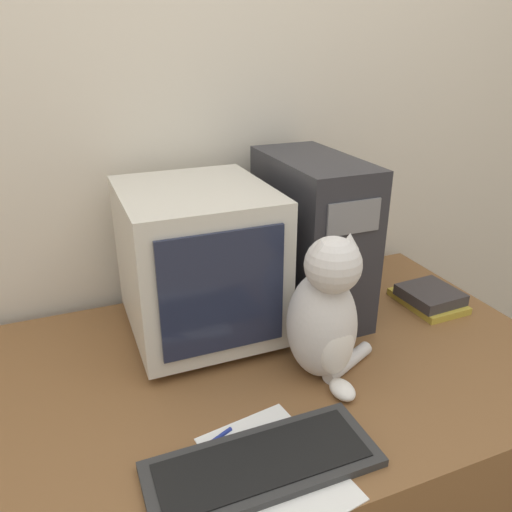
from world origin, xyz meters
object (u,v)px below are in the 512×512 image
object	(u,v)px
keyboard	(263,464)
book_stack	(429,297)
crt_monitor	(198,261)
computer_tower	(311,236)
pen	(204,448)
cat	(325,316)

from	to	relation	value
keyboard	book_stack	world-z (taller)	book_stack
crt_monitor	keyboard	distance (m)	0.56
computer_tower	pen	world-z (taller)	computer_tower
book_stack	pen	size ratio (longest dim) A/B	1.52
computer_tower	book_stack	xyz separation A→B (m)	(0.35, -0.13, -0.21)
cat	book_stack	size ratio (longest dim) A/B	1.75
crt_monitor	pen	size ratio (longest dim) A/B	3.04
keyboard	pen	distance (m)	0.13
crt_monitor	cat	bearing A→B (deg)	-54.65
computer_tower	pen	distance (m)	0.68
computer_tower	keyboard	distance (m)	0.69
keyboard	book_stack	bearing A→B (deg)	28.69
cat	pen	world-z (taller)	cat
book_stack	computer_tower	bearing A→B (deg)	158.94
keyboard	pen	size ratio (longest dim) A/B	3.23
cat	pen	size ratio (longest dim) A/B	2.66
computer_tower	book_stack	size ratio (longest dim) A/B	2.17
crt_monitor	pen	xyz separation A→B (m)	(-0.12, -0.43, -0.21)
cat	book_stack	bearing A→B (deg)	18.20
crt_monitor	computer_tower	bearing A→B (deg)	1.57
crt_monitor	cat	xyz separation A→B (m)	(0.22, -0.31, -0.05)
crt_monitor	pen	distance (m)	0.50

